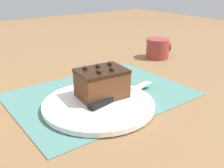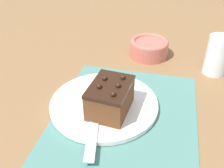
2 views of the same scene
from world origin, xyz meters
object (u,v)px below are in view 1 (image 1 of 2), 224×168
object	(u,v)px
cake_plate	(99,104)
coffee_mug	(158,48)
chocolate_cake	(102,83)
serving_knife	(113,98)

from	to	relation	value
cake_plate	coffee_mug	bearing A→B (deg)	26.67
chocolate_cake	serving_knife	distance (m)	0.05
serving_knife	coffee_mug	world-z (taller)	coffee_mug
chocolate_cake	serving_knife	bearing A→B (deg)	-71.98
cake_plate	coffee_mug	xyz separation A→B (m)	(0.43, 0.22, 0.03)
serving_knife	coffee_mug	distance (m)	0.45
cake_plate	coffee_mug	world-z (taller)	coffee_mug
cake_plate	coffee_mug	distance (m)	0.48
cake_plate	chocolate_cake	bearing A→B (deg)	40.83
cake_plate	serving_knife	distance (m)	0.04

